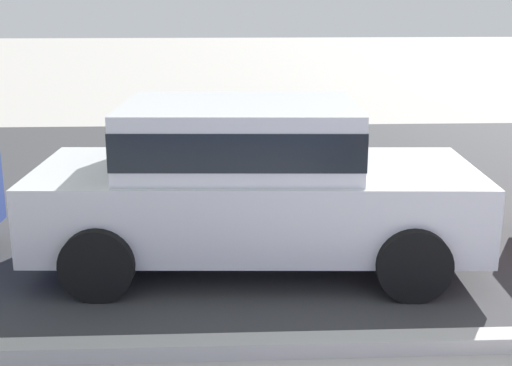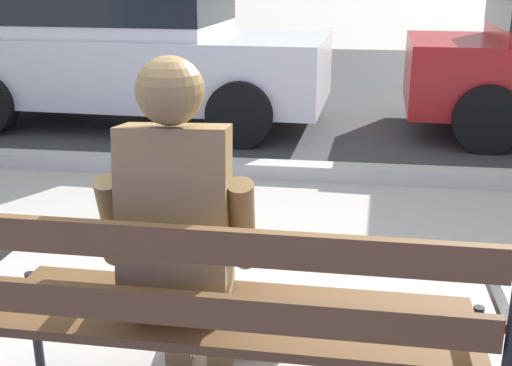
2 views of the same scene
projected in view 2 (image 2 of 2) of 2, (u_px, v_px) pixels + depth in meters
street_surface at (307, 83)px, 9.61m from camera, size 60.00×9.00×0.01m
curb_stone at (269, 169)px, 5.27m from camera, size 60.00×0.20×0.12m
park_bench at (226, 307)px, 2.15m from camera, size 1.81×0.56×0.95m
bronze_statue_seated at (189, 245)px, 2.33m from camera, size 0.62×0.79×1.37m
parked_car_white at (132, 46)px, 6.94m from camera, size 4.18×2.08×1.56m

